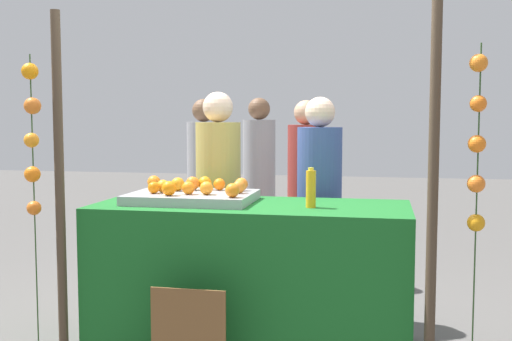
# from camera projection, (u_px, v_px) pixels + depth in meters

# --- Properties ---
(stall_counter) EXTENTS (1.97, 0.81, 0.93)m
(stall_counter) POSITION_uv_depth(u_px,v_px,m) (251.00, 276.00, 3.91)
(stall_counter) COLOR #196023
(stall_counter) RESTS_ON ground_plane
(orange_tray) EXTENTS (0.79, 0.58, 0.06)m
(orange_tray) POSITION_uv_depth(u_px,v_px,m) (192.00, 197.00, 3.97)
(orange_tray) COLOR #9EA0A5
(orange_tray) RESTS_ON stall_counter
(orange_0) EXTENTS (0.09, 0.09, 0.09)m
(orange_0) POSITION_uv_depth(u_px,v_px,m) (205.00, 183.00, 4.13)
(orange_0) COLOR orange
(orange_0) RESTS_ON orange_tray
(orange_1) EXTENTS (0.08, 0.08, 0.08)m
(orange_1) POSITION_uv_depth(u_px,v_px,m) (188.00, 188.00, 3.87)
(orange_1) COLOR orange
(orange_1) RESTS_ON orange_tray
(orange_2) EXTENTS (0.08, 0.08, 0.08)m
(orange_2) POSITION_uv_depth(u_px,v_px,m) (206.00, 188.00, 3.86)
(orange_2) COLOR orange
(orange_2) RESTS_ON orange_tray
(orange_3) EXTENTS (0.09, 0.09, 0.09)m
(orange_3) POSITION_uv_depth(u_px,v_px,m) (154.00, 182.00, 4.19)
(orange_3) COLOR orange
(orange_3) RESTS_ON orange_tray
(orange_4) EXTENTS (0.09, 0.09, 0.09)m
(orange_4) POSITION_uv_depth(u_px,v_px,m) (193.00, 183.00, 4.10)
(orange_4) COLOR orange
(orange_4) RESTS_ON orange_tray
(orange_5) EXTENTS (0.08, 0.08, 0.08)m
(orange_5) POSITION_uv_depth(u_px,v_px,m) (239.00, 187.00, 3.93)
(orange_5) COLOR orange
(orange_5) RESTS_ON orange_tray
(orange_6) EXTENTS (0.08, 0.08, 0.08)m
(orange_6) POSITION_uv_depth(u_px,v_px,m) (154.00, 188.00, 3.92)
(orange_6) COLOR orange
(orange_6) RESTS_ON orange_tray
(orange_7) EXTENTS (0.09, 0.09, 0.09)m
(orange_7) POSITION_uv_depth(u_px,v_px,m) (169.00, 188.00, 3.81)
(orange_7) COLOR orange
(orange_7) RESTS_ON orange_tray
(orange_8) EXTENTS (0.09, 0.09, 0.09)m
(orange_8) POSITION_uv_depth(u_px,v_px,m) (178.00, 184.00, 4.05)
(orange_8) COLOR orange
(orange_8) RESTS_ON orange_tray
(orange_9) EXTENTS (0.08, 0.08, 0.08)m
(orange_9) POSITION_uv_depth(u_px,v_px,m) (219.00, 184.00, 4.10)
(orange_9) COLOR orange
(orange_9) RESTS_ON orange_tray
(orange_10) EXTENTS (0.08, 0.08, 0.08)m
(orange_10) POSITION_uv_depth(u_px,v_px,m) (163.00, 186.00, 3.97)
(orange_10) COLOR orange
(orange_10) RESTS_ON orange_tray
(orange_11) EXTENTS (0.09, 0.09, 0.09)m
(orange_11) POSITION_uv_depth(u_px,v_px,m) (232.00, 190.00, 3.72)
(orange_11) COLOR orange
(orange_11) RESTS_ON orange_tray
(orange_12) EXTENTS (0.09, 0.09, 0.09)m
(orange_12) POSITION_uv_depth(u_px,v_px,m) (241.00, 184.00, 4.07)
(orange_12) COLOR orange
(orange_12) RESTS_ON orange_tray
(juice_bottle) EXTENTS (0.06, 0.06, 0.24)m
(juice_bottle) POSITION_uv_depth(u_px,v_px,m) (311.00, 189.00, 3.71)
(juice_bottle) COLOR gold
(juice_bottle) RESTS_ON stall_counter
(chalkboard_sign) EXTENTS (0.42, 0.03, 0.56)m
(chalkboard_sign) POSITION_uv_depth(u_px,v_px,m) (189.00, 338.00, 3.36)
(chalkboard_sign) COLOR brown
(chalkboard_sign) RESTS_ON ground_plane
(vendor_left) EXTENTS (0.33, 0.33, 1.66)m
(vendor_left) POSITION_uv_depth(u_px,v_px,m) (218.00, 211.00, 4.59)
(vendor_left) COLOR tan
(vendor_left) RESTS_ON ground_plane
(vendor_right) EXTENTS (0.32, 0.32, 1.62)m
(vendor_right) POSITION_uv_depth(u_px,v_px,m) (319.00, 216.00, 4.49)
(vendor_right) COLOR #384C8C
(vendor_right) RESTS_ON ground_plane
(crowd_person_0) EXTENTS (0.33, 0.33, 1.63)m
(crowd_person_0) POSITION_uv_depth(u_px,v_px,m) (306.00, 197.00, 5.54)
(crowd_person_0) COLOR maroon
(crowd_person_0) RESTS_ON ground_plane
(crowd_person_1) EXTENTS (0.33, 0.33, 1.66)m
(crowd_person_1) POSITION_uv_depth(u_px,v_px,m) (204.00, 189.00, 6.06)
(crowd_person_1) COLOR #99999E
(crowd_person_1) RESTS_ON ground_plane
(crowd_person_2) EXTENTS (0.34, 0.34, 1.68)m
(crowd_person_2) POSITION_uv_depth(u_px,v_px,m) (259.00, 184.00, 6.39)
(crowd_person_2) COLOR #99999E
(crowd_person_2) RESTS_ON ground_plane
(canopy_post_left) EXTENTS (0.06, 0.06, 2.09)m
(canopy_post_left) POSITION_uv_depth(u_px,v_px,m) (60.00, 189.00, 3.64)
(canopy_post_left) COLOR #473828
(canopy_post_left) RESTS_ON ground_plane
(canopy_post_right) EXTENTS (0.06, 0.06, 2.09)m
(canopy_post_right) POSITION_uv_depth(u_px,v_px,m) (433.00, 199.00, 3.21)
(canopy_post_right) COLOR #473828
(canopy_post_right) RESTS_ON ground_plane
(garland_strand_left) EXTENTS (0.11, 0.11, 1.84)m
(garland_strand_left) POSITION_uv_depth(u_px,v_px,m) (32.00, 136.00, 3.64)
(garland_strand_left) COLOR #2D4C23
(garland_strand_left) RESTS_ON ground_plane
(garland_strand_right) EXTENTS (0.10, 0.10, 1.84)m
(garland_strand_right) POSITION_uv_depth(u_px,v_px,m) (477.00, 147.00, 3.11)
(garland_strand_right) COLOR #2D4C23
(garland_strand_right) RESTS_ON ground_plane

